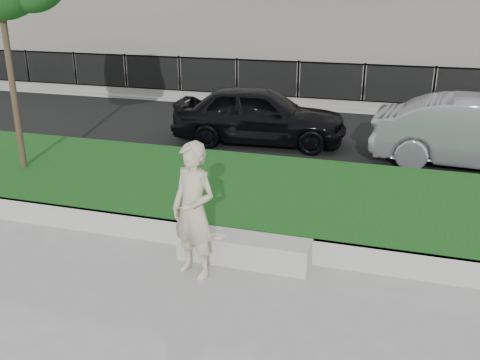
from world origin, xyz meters
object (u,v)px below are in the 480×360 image
(stone_bench, at_px, (244,249))
(book, at_px, (217,236))
(car_dark, at_px, (260,115))
(man, at_px, (194,211))

(stone_bench, relative_size, book, 9.75)
(car_dark, bearing_deg, stone_bench, -171.16)
(stone_bench, bearing_deg, car_dark, 103.43)
(stone_bench, height_order, book, book)
(car_dark, bearing_deg, book, -174.67)
(stone_bench, xyz_separation_m, car_dark, (-1.50, 6.30, 0.60))
(man, height_order, car_dark, man)
(book, height_order, car_dark, car_dark)
(stone_bench, relative_size, car_dark, 0.45)
(book, bearing_deg, car_dark, 107.29)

